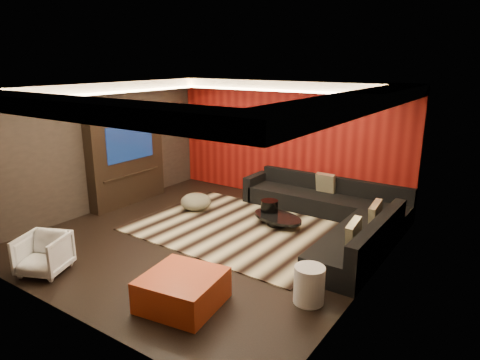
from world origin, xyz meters
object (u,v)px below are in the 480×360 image
Objects in this scene: drum_stool at (269,210)px; armchair at (43,254)px; orange_ottoman at (182,290)px; coffee_table at (278,220)px; white_side_table at (309,285)px; sectional_sofa at (335,215)px.

armchair is at bearing -114.29° from drum_stool.
orange_ottoman is 1.44× the size of armchair.
coffee_table is 1.14× the size of orange_ottoman.
armchair reaches higher than coffee_table.
sectional_sofa is at bearing 105.29° from white_side_table.
white_side_table is 4.11m from armchair.
orange_ottoman is at bearing -10.78° from armchair.
drum_stool is 0.61× the size of armchair.
sectional_sofa is at bearing 30.54° from coffee_table.
drum_stool is (-0.28, 0.14, 0.12)m from coffee_table.
orange_ottoman is 2.47m from armchair.
sectional_sofa reaches higher than armchair.
sectional_sofa reaches higher than orange_ottoman.
coffee_table is at bearing -149.46° from sectional_sofa.
orange_ottoman is (0.63, -3.39, -0.01)m from drum_stool.
drum_stool is 3.45m from orange_ottoman.
sectional_sofa is at bearing 80.63° from orange_ottoman.
white_side_table is at bearing -49.35° from drum_stool.
white_side_table is at bearing -51.77° from coffee_table.
orange_ottoman is (-1.40, -1.03, -0.04)m from white_side_table.
armchair is (-2.05, -3.78, 0.20)m from coffee_table.
coffee_table is 3.27m from orange_ottoman.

